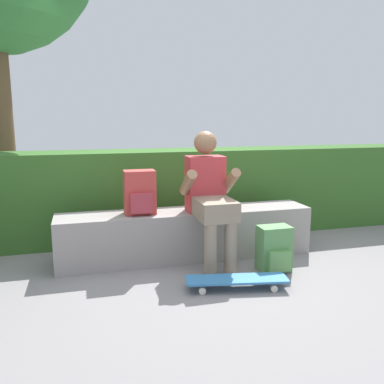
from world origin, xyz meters
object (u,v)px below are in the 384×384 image
(backpack_on_ground, at_px, (274,249))
(backpack_on_bench, at_px, (140,193))
(person_skater, at_px, (210,193))
(bench_main, at_px, (187,234))
(skateboard_near_person, at_px, (237,280))

(backpack_on_ground, bearing_deg, backpack_on_bench, 154.36)
(backpack_on_ground, bearing_deg, person_skater, 146.51)
(backpack_on_bench, height_order, backpack_on_ground, backpack_on_bench)
(bench_main, bearing_deg, backpack_on_ground, -39.21)
(bench_main, xyz_separation_m, person_skater, (0.16, -0.21, 0.43))
(skateboard_near_person, bearing_deg, backpack_on_ground, 31.44)
(backpack_on_bench, xyz_separation_m, backpack_on_ground, (1.10, -0.53, -0.46))
(bench_main, height_order, backpack_on_ground, bench_main)
(bench_main, distance_m, skateboard_near_person, 0.86)
(person_skater, distance_m, backpack_on_ground, 0.75)
(person_skater, xyz_separation_m, backpack_on_ground, (0.49, -0.33, -0.47))
(person_skater, bearing_deg, skateboard_near_person, -86.95)
(person_skater, height_order, skateboard_near_person, person_skater)
(backpack_on_bench, relative_size, backpack_on_ground, 1.00)
(bench_main, height_order, skateboard_near_person, bench_main)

